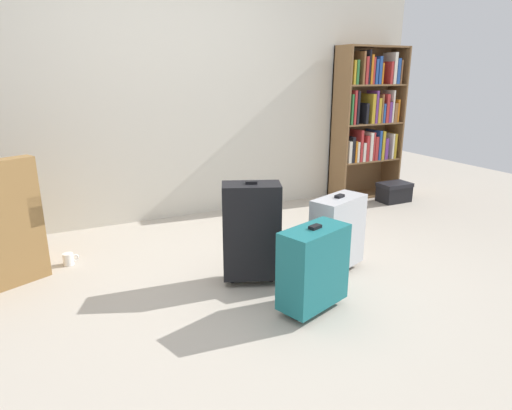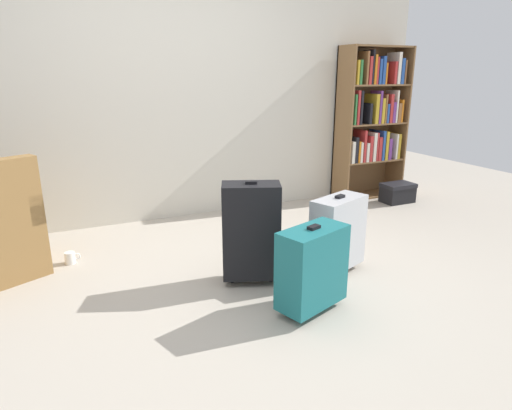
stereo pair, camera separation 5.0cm
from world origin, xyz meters
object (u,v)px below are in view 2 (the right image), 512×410
object	(u,v)px
storage_box	(398,192)
bookshelf	(371,118)
suitcase_silver	(338,233)
mug	(70,258)
suitcase_teal	(312,267)
suitcase_black	(251,231)

from	to	relation	value
storage_box	bookshelf	bearing A→B (deg)	111.03
suitcase_silver	storage_box	bearing A→B (deg)	36.01
mug	suitcase_silver	bearing A→B (deg)	-29.10
bookshelf	storage_box	world-z (taller)	bookshelf
storage_box	suitcase_silver	size ratio (longest dim) A/B	0.61
bookshelf	suitcase_teal	distance (m)	2.99
bookshelf	storage_box	distance (m)	0.93
suitcase_silver	suitcase_teal	size ratio (longest dim) A/B	1.06
suitcase_black	storage_box	bearing A→B (deg)	25.47
mug	suitcase_black	distance (m)	1.51
storage_box	suitcase_black	distance (m)	2.66
storage_box	suitcase_teal	world-z (taller)	suitcase_teal
bookshelf	suitcase_teal	bearing A→B (deg)	-135.14
mug	storage_box	size ratio (longest dim) A/B	0.33
storage_box	suitcase_teal	distance (m)	2.78
mug	storage_box	xyz separation A→B (m)	(3.56, 0.25, 0.07)
mug	suitcase_teal	size ratio (longest dim) A/B	0.21
mug	suitcase_silver	size ratio (longest dim) A/B	0.20
bookshelf	mug	bearing A→B (deg)	-169.43
bookshelf	suitcase_black	distance (m)	2.77
suitcase_black	bookshelf	bearing A→B (deg)	34.24
suitcase_silver	suitcase_black	distance (m)	0.66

